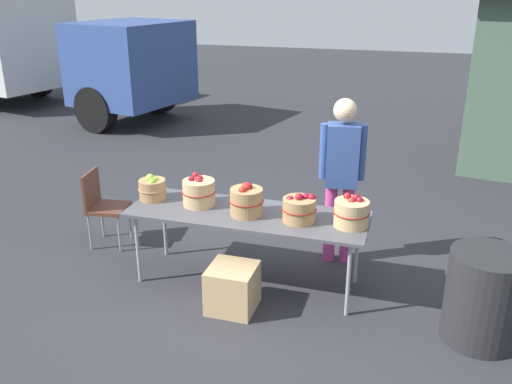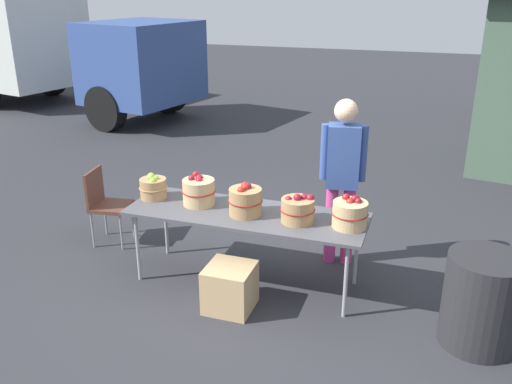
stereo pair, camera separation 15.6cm
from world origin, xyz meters
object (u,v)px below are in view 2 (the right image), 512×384
at_px(apple_basket_red_0, 199,191).
at_px(apple_basket_red_1, 245,201).
at_px(apple_basket_green_0, 153,187).
at_px(apple_basket_red_3, 350,214).
at_px(apple_basket_red_2, 298,210).
at_px(box_truck, 26,41).
at_px(folding_chair, 105,200).
at_px(trash_barrel, 482,301).
at_px(market_table, 246,216).
at_px(vendor_adult, 343,170).
at_px(produce_crate, 230,288).

height_order(apple_basket_red_0, apple_basket_red_1, apple_basket_red_1).
xyz_separation_m(apple_basket_green_0, apple_basket_red_3, (2.00, -0.07, 0.01)).
bearing_deg(apple_basket_green_0, apple_basket_red_2, -3.99).
xyz_separation_m(apple_basket_green_0, apple_basket_red_0, (0.51, -0.01, 0.02)).
relative_size(box_truck, folding_chair, 9.28).
relative_size(apple_basket_green_0, apple_basket_red_1, 0.88).
bearing_deg(apple_basket_green_0, apple_basket_red_0, -1.04).
bearing_deg(trash_barrel, market_table, 171.67).
bearing_deg(apple_basket_red_3, apple_basket_red_1, -177.65).
xyz_separation_m(market_table, box_truck, (-7.76, 6.37, 0.78)).
bearing_deg(vendor_adult, apple_basket_red_0, 17.46).
bearing_deg(trash_barrel, folding_chair, 170.48).
height_order(apple_basket_red_2, box_truck, box_truck).
relative_size(apple_basket_red_0, vendor_adult, 0.19).
bearing_deg(market_table, apple_basket_red_1, -76.10).
bearing_deg(apple_basket_red_1, apple_basket_red_2, 0.04).
distance_m(folding_chair, trash_barrel, 4.01).
bearing_deg(apple_basket_red_2, apple_basket_green_0, 176.01).
relative_size(market_table, box_truck, 0.29).
height_order(vendor_adult, folding_chair, vendor_adult).
bearing_deg(apple_basket_red_3, produce_crate, -153.50).
height_order(market_table, folding_chair, folding_chair).
height_order(market_table, apple_basket_green_0, apple_basket_green_0).
bearing_deg(produce_crate, apple_basket_red_1, 90.66).
bearing_deg(apple_basket_red_2, apple_basket_red_3, 4.84).
xyz_separation_m(apple_basket_red_1, vendor_adult, (0.77, 0.77, 0.14)).
bearing_deg(apple_basket_red_2, trash_barrel, -9.38).
xyz_separation_m(apple_basket_red_1, box_truck, (-7.77, 6.41, 0.60)).
bearing_deg(trash_barrel, vendor_adult, 142.79).
bearing_deg(produce_crate, market_table, 91.93).
bearing_deg(market_table, vendor_adult, 42.72).
bearing_deg(folding_chair, apple_basket_red_0, -111.41).
relative_size(apple_basket_red_1, folding_chair, 0.38).
bearing_deg(box_truck, apple_basket_red_0, -28.27).
bearing_deg(apple_basket_red_3, folding_chair, 172.77).
height_order(apple_basket_red_2, folding_chair, apple_basket_red_2).
bearing_deg(trash_barrel, apple_basket_red_0, 172.14).
relative_size(apple_basket_red_3, vendor_adult, 0.19).
bearing_deg(box_truck, folding_chair, -32.55).
relative_size(vendor_adult, box_truck, 0.22).
bearing_deg(vendor_adult, box_truck, -43.37).
bearing_deg(vendor_adult, apple_basket_red_2, 61.18).
relative_size(apple_basket_red_0, folding_chair, 0.39).
height_order(apple_basket_green_0, apple_basket_red_0, apple_basket_red_0).
height_order(market_table, box_truck, box_truck).
relative_size(apple_basket_red_1, box_truck, 0.04).
height_order(apple_basket_green_0, apple_basket_red_1, apple_basket_red_1).
bearing_deg(apple_basket_red_3, apple_basket_red_0, 177.77).
height_order(box_truck, produce_crate, box_truck).
distance_m(apple_basket_green_0, apple_basket_red_1, 1.03).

